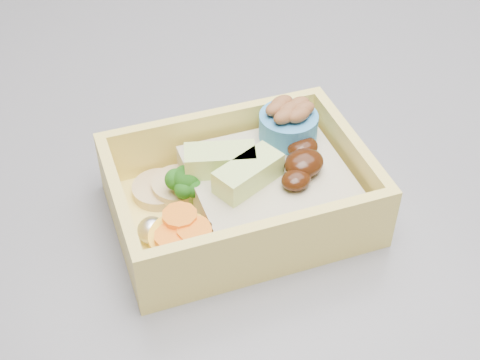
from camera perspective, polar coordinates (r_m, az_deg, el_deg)
bento_box at (r=0.49m, az=0.55°, el=-0.73°), size 0.22×0.18×0.07m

